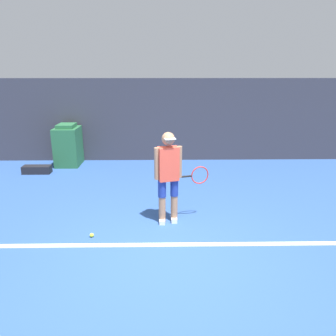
% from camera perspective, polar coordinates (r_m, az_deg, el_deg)
% --- Properties ---
extents(ground_plane, '(24.00, 24.00, 0.00)m').
position_cam_1_polar(ground_plane, '(4.92, -0.76, -15.08)').
color(ground_plane, '#2D5193').
extents(back_wall, '(24.00, 0.10, 2.35)m').
position_cam_1_polar(back_wall, '(9.55, -0.90, 8.32)').
color(back_wall, '#383842').
rests_on(back_wall, ground_plane).
extents(court_baseline, '(21.60, 0.10, 0.01)m').
position_cam_1_polar(court_baseline, '(5.17, -0.77, -13.23)').
color(court_baseline, white).
rests_on(court_baseline, ground_plane).
extents(tennis_player, '(0.95, 0.38, 1.61)m').
position_cam_1_polar(tennis_player, '(5.56, 0.17, -1.01)').
color(tennis_player, '#A37556').
rests_on(tennis_player, ground_plane).
extents(tennis_ball, '(0.07, 0.07, 0.07)m').
position_cam_1_polar(tennis_ball, '(5.52, -13.14, -11.32)').
color(tennis_ball, '#D1E533').
rests_on(tennis_ball, ground_plane).
extents(covered_chair, '(0.64, 0.80, 1.16)m').
position_cam_1_polar(covered_chair, '(9.54, -16.99, 3.77)').
color(covered_chair, '#28663D').
rests_on(covered_chair, ground_plane).
extents(equipment_bag, '(0.71, 0.27, 0.20)m').
position_cam_1_polar(equipment_bag, '(9.13, -21.86, -0.25)').
color(equipment_bag, black).
rests_on(equipment_bag, ground_plane).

